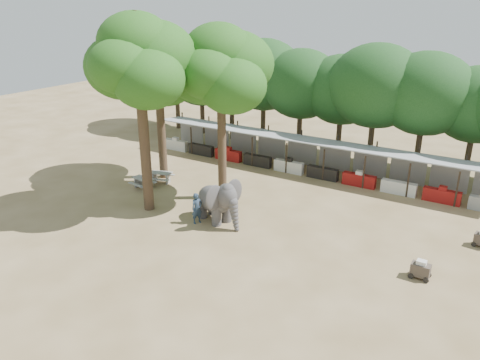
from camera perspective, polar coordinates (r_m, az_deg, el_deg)
The scene contains 11 objects.
ground at distance 25.86m, azimuth -3.96°, elevation -7.96°, with size 100.00×100.00×0.00m, color brown.
vendor_stalls at distance 36.59m, azimuth 8.63°, elevation 2.74°, with size 28.00×2.99×2.80m.
yard_tree_left at distance 34.24m, azimuth -10.00°, elevation 13.48°, with size 7.10×6.90×11.02m.
yard_tree_center at distance 28.45m, azimuth -12.22°, elevation 13.90°, with size 7.10×6.90×12.04m.
yard_tree_back at distance 29.77m, azimuth -2.37°, elevation 13.35°, with size 7.10×6.90×11.36m.
backdrop_trees at distance 40.22m, azimuth 11.95°, elevation 10.55°, with size 46.46×5.95×8.33m.
elephant at distance 27.89m, azimuth -2.63°, elevation -2.55°, with size 3.67×2.72×2.73m.
handler at distance 28.00m, azimuth -5.27°, elevation -3.46°, with size 0.68×0.46×1.90m, color #26384C.
picnic_table_near at distance 33.90m, azimuth -11.79°, elevation -0.19°, with size 1.71×1.57×0.77m.
picnic_table_far at distance 34.71m, azimuth -9.58°, elevation 0.50°, with size 1.95×1.85×0.79m.
cart_front at distance 24.39m, azimuth 21.15°, elevation -10.13°, with size 0.99×0.66×0.95m.
Camera 1 is at (13.33, -18.30, 12.49)m, focal length 35.00 mm.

